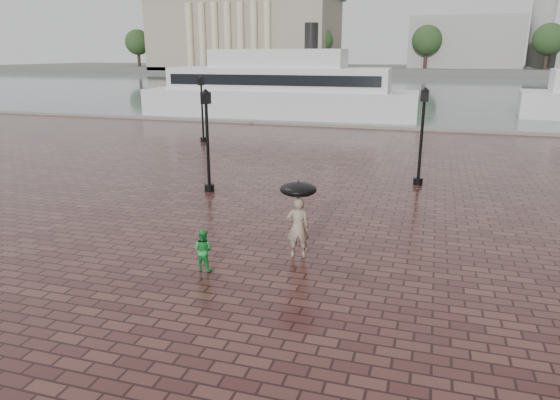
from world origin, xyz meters
name	(u,v)px	position (x,y,z in m)	size (l,w,h in m)	color
ground	(263,317)	(0.00, 0.00, 0.00)	(300.00, 300.00, 0.00)	#351918
harbour_water	(417,86)	(0.00, 92.00, 0.00)	(240.00, 240.00, 0.00)	#485258
quay_edge	(389,129)	(0.00, 32.00, 0.00)	(80.00, 0.60, 0.30)	slate
far_shore	(426,70)	(0.00, 160.00, 1.00)	(300.00, 60.00, 2.00)	#4C4C47
museum	(246,27)	(-55.00, 144.61, 13.91)	(57.00, 32.50, 26.00)	gray
far_trees	(427,40)	(0.00, 138.00, 9.42)	(188.00, 8.00, 13.50)	#2D2119
street_lamps	(267,125)	(-5.00, 15.33, 2.33)	(15.44, 12.44, 4.40)	black
adult_pedestrian	(298,227)	(-0.19, 3.80, 0.94)	(0.69, 0.45, 1.89)	gray
child_pedestrian	(203,250)	(-2.51, 2.07, 0.61)	(0.59, 0.46, 1.22)	green
ferry_near	(279,89)	(-11.29, 37.76, 2.62)	(26.79, 7.10, 8.74)	silver
umbrella	(298,189)	(-0.19, 3.80, 2.13)	(1.10, 1.10, 1.20)	black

